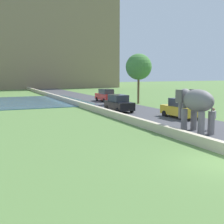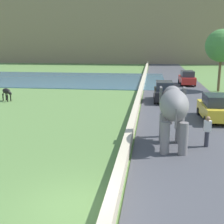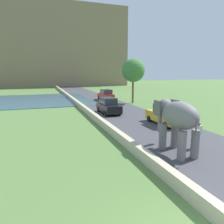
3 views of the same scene
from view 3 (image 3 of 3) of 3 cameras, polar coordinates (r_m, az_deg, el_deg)
road_surface at (r=25.26m, az=1.41°, el=0.43°), size 7.00×120.00×0.06m
barrier_wall at (r=22.25m, az=-5.97°, el=-0.32°), size 0.40×110.00×0.61m
hill_distant at (r=83.74m, az=-21.41°, el=15.91°), size 64.00×28.00×26.38m
elephant at (r=12.21m, az=17.21°, el=-1.57°), size 1.42×3.47×2.99m
person_beside_elephant at (r=13.67m, az=22.38°, el=-5.65°), size 0.36×0.22×1.63m
car_red at (r=34.60m, az=-1.69°, el=4.66°), size 1.86×4.03×1.80m
car_black at (r=23.23m, az=-0.95°, el=1.69°), size 1.83×4.02×1.80m
car_yellow at (r=18.89m, az=14.37°, el=-0.73°), size 1.87×4.04×1.80m
tree_near at (r=31.45m, az=5.79°, el=11.17°), size 3.41×3.41×6.55m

